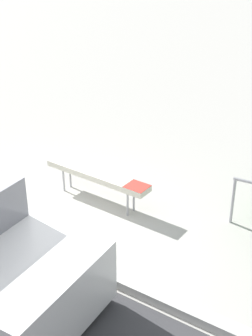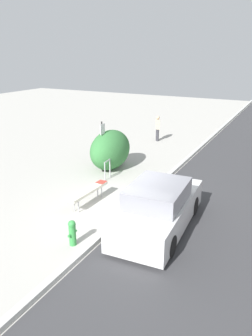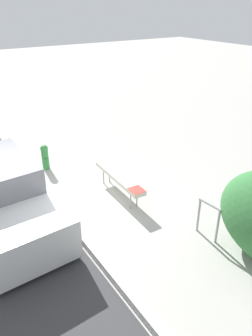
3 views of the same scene
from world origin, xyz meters
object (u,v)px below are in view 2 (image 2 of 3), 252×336
at_px(bike_rack, 107,168).
at_px(parked_car_near, 159,208).
at_px(bench, 88,191).
at_px(fire_hydrant, 72,232).
at_px(sign_post, 102,142).
at_px(pedestrian, 158,128).

distance_m(bike_rack, parked_car_near, 4.53).
height_order(bench, parked_car_near, parked_car_near).
height_order(bike_rack, fire_hydrant, bike_rack).
distance_m(sign_post, pedestrian, 6.24).
xyz_separation_m(sign_post, pedestrian, (6.21, -0.10, -0.56)).
relative_size(bike_rack, fire_hydrant, 1.08).
bearing_deg(parked_car_near, fire_hydrant, 135.34).
height_order(pedestrian, parked_car_near, pedestrian).
bearing_deg(bench, fire_hydrant, -154.13).
xyz_separation_m(bench, pedestrian, (9.32, 1.20, 0.33)).
xyz_separation_m(bench, parked_car_near, (-0.42, -2.84, 0.18)).
distance_m(bench, pedestrian, 9.40).
bearing_deg(sign_post, bike_rack, -136.59).
xyz_separation_m(fire_hydrant, parked_car_near, (2.00, -1.77, 0.26)).
height_order(bench, pedestrian, pedestrian).
bearing_deg(parked_car_near, bike_rack, 47.61).
distance_m(fire_hydrant, pedestrian, 11.96).
xyz_separation_m(bench, fire_hydrant, (-2.42, -1.07, -0.08)).
xyz_separation_m(sign_post, fire_hydrant, (-5.53, -2.37, -0.98)).
xyz_separation_m(bike_rack, fire_hydrant, (-4.86, -1.74, -0.09)).
bearing_deg(pedestrian, fire_hydrant, -27.07).
height_order(sign_post, pedestrian, sign_post).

